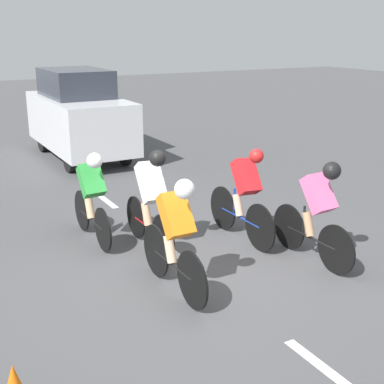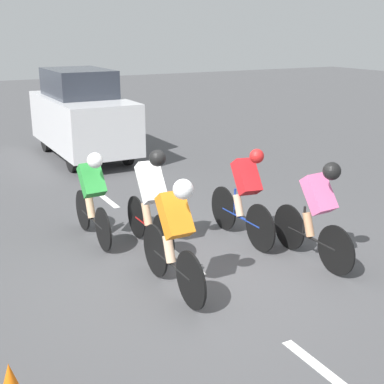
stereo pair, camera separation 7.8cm
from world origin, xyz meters
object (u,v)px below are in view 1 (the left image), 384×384
cyclist_pink (317,208)px  cyclist_red (244,193)px  cyclist_green (92,194)px  support_car (79,115)px  cyclist_white (151,196)px  cyclist_orange (176,232)px

cyclist_pink → cyclist_red: 1.23m
cyclist_pink → cyclist_green: (2.46, -2.24, -0.03)m
cyclist_red → support_car: size_ratio=0.44×
cyclist_red → cyclist_white: bearing=-14.1°
cyclist_white → support_car: size_ratio=0.42×
cyclist_white → cyclist_pink: bearing=140.1°
cyclist_green → support_car: 5.79m
cyclist_pink → cyclist_orange: cyclist_orange is taller
cyclist_red → cyclist_orange: bearing=31.2°
cyclist_pink → cyclist_green: size_ratio=1.01×
cyclist_green → cyclist_white: bearing=131.6°
cyclist_orange → support_car: 7.78m
cyclist_red → support_car: (0.46, -6.64, 0.32)m
cyclist_red → cyclist_pink: bearing=109.5°
cyclist_orange → cyclist_white: 1.42m
cyclist_red → cyclist_green: 2.31m
cyclist_orange → support_car: (-1.25, -7.67, 0.29)m
cyclist_orange → cyclist_green: size_ratio=1.03×
cyclist_orange → cyclist_red: bearing=-148.8°
cyclist_orange → cyclist_pink: bearing=176.6°
cyclist_orange → cyclist_white: cyclist_white is taller
cyclist_orange → support_car: support_car is taller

